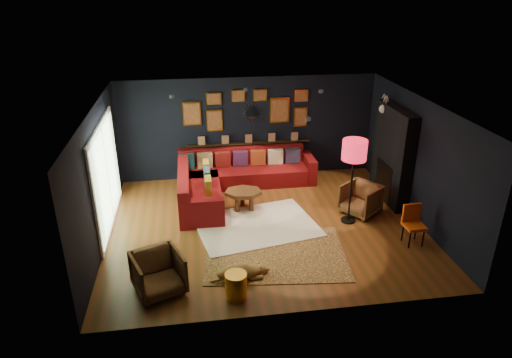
{
  "coord_description": "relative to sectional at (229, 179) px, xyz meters",
  "views": [
    {
      "loc": [
        -1.43,
        -8.3,
        4.85
      ],
      "look_at": [
        -0.16,
        0.3,
        0.97
      ],
      "focal_mm": 32.0,
      "sensor_mm": 36.0,
      "label": 1
    }
  ],
  "objects": [
    {
      "name": "leopard_rug",
      "position": [
        0.62,
        -2.9,
        -0.32
      ],
      "size": [
        2.82,
        2.15,
        0.02
      ],
      "primitive_type": "cube",
      "rotation": [
        0.0,
        0.0,
        -0.11
      ],
      "color": "tan",
      "rests_on": "ground"
    },
    {
      "name": "ledge",
      "position": [
        0.61,
        0.87,
        0.6
      ],
      "size": [
        3.2,
        0.12,
        0.04
      ],
      "primitive_type": "cube",
      "color": "black",
      "rests_on": "room_walls"
    },
    {
      "name": "sunburst_mirror",
      "position": [
        0.71,
        0.91,
        1.38
      ],
      "size": [
        0.47,
        0.16,
        0.47
      ],
      "color": "silver",
      "rests_on": "room_walls"
    },
    {
      "name": "floor_lamp",
      "position": [
        2.42,
        -1.86,
        1.24
      ],
      "size": [
        0.51,
        0.51,
        1.85
      ],
      "color": "black",
      "rests_on": "ground"
    },
    {
      "name": "sliding_door",
      "position": [
        -2.6,
        -1.21,
        0.78
      ],
      "size": [
        0.06,
        2.8,
        2.2
      ],
      "color": "white",
      "rests_on": "ground"
    },
    {
      "name": "pouf",
      "position": [
        -0.69,
        -1.09,
        -0.13
      ],
      "size": [
        0.5,
        0.5,
        0.33
      ],
      "primitive_type": "cylinder",
      "color": "maroon",
      "rests_on": "shag_rug"
    },
    {
      "name": "floor",
      "position": [
        0.61,
        -1.81,
        -0.32
      ],
      "size": [
        6.5,
        6.5,
        0.0
      ],
      "primitive_type": "plane",
      "color": "brown",
      "rests_on": "ground"
    },
    {
      "name": "sectional",
      "position": [
        0.0,
        0.0,
        0.0
      ],
      "size": [
        3.41,
        2.69,
        0.86
      ],
      "color": "maroon",
      "rests_on": "ground"
    },
    {
      "name": "dog",
      "position": [
        -0.15,
        -3.55,
        -0.14
      ],
      "size": [
        1.12,
        0.61,
        0.34
      ],
      "primitive_type": null,
      "rotation": [
        0.0,
        0.0,
        0.08
      ],
      "color": "#9D6A3D",
      "rests_on": "leopard_rug"
    },
    {
      "name": "ceiling_spots",
      "position": [
        0.61,
        -1.01,
        2.24
      ],
      "size": [
        3.3,
        2.5,
        0.06
      ],
      "color": "black",
      "rests_on": "room_walls"
    },
    {
      "name": "shag_rug",
      "position": [
        0.42,
        -1.79,
        -0.31
      ],
      "size": [
        2.74,
        2.22,
        0.03
      ],
      "primitive_type": "cube",
      "rotation": [
        0.0,
        0.0,
        0.2
      ],
      "color": "white",
      "rests_on": "ground"
    },
    {
      "name": "coffee_table",
      "position": [
        0.25,
        -0.98,
        0.05
      ],
      "size": [
        0.9,
        0.71,
        0.43
      ],
      "rotation": [
        0.0,
        0.0,
        -0.08
      ],
      "color": "brown",
      "rests_on": "shag_rug"
    },
    {
      "name": "room_walls",
      "position": [
        0.61,
        -1.81,
        1.27
      ],
      "size": [
        6.5,
        6.5,
        6.5
      ],
      "color": "black",
      "rests_on": "ground"
    },
    {
      "name": "armchair_left",
      "position": [
        -1.5,
        -3.71,
        0.07
      ],
      "size": [
        0.98,
        0.95,
        0.79
      ],
      "primitive_type": "imported",
      "rotation": [
        0.0,
        0.0,
        0.37
      ],
      "color": "#C07D43",
      "rests_on": "ground"
    },
    {
      "name": "orange_chair",
      "position": [
        3.36,
        -2.85,
        0.15
      ],
      "size": [
        0.4,
        0.4,
        0.8
      ],
      "rotation": [
        0.0,
        0.0,
        0.05
      ],
      "color": "black",
      "rests_on": "ground"
    },
    {
      "name": "gold_stool",
      "position": [
        -0.25,
        -4.04,
        -0.1
      ],
      "size": [
        0.36,
        0.36,
        0.45
      ],
      "primitive_type": "cylinder",
      "color": "gold",
      "rests_on": "ground"
    },
    {
      "name": "fireplace",
      "position": [
        3.71,
        -0.91,
        0.7
      ],
      "size": [
        0.31,
        1.6,
        2.2
      ],
      "color": "black",
      "rests_on": "ground"
    },
    {
      "name": "gallery_wall",
      "position": [
        0.6,
        0.91,
        1.48
      ],
      "size": [
        3.15,
        0.04,
        1.02
      ],
      "color": "gold",
      "rests_on": "room_walls"
    },
    {
      "name": "armchair_right",
      "position": [
        2.79,
        -1.54,
        0.05
      ],
      "size": [
        0.98,
        0.99,
        0.75
      ],
      "primitive_type": "imported",
      "rotation": [
        0.0,
        0.0,
        -0.93
      ],
      "color": "#C07D43",
      "rests_on": "ground"
    },
    {
      "name": "deer_head",
      "position": [
        3.75,
        -0.41,
        1.73
      ],
      "size": [
        0.5,
        0.28,
        0.45
      ],
      "color": "white",
      "rests_on": "fireplace"
    }
  ]
}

